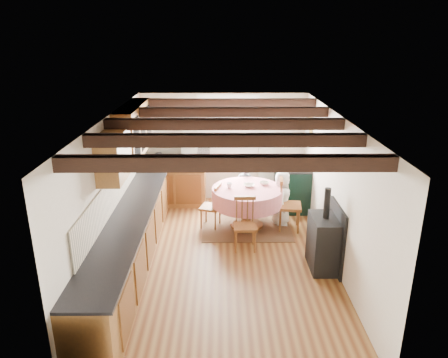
{
  "coord_description": "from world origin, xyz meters",
  "views": [
    {
      "loc": [
        -0.04,
        -6.23,
        3.62
      ],
      "look_at": [
        0.0,
        0.8,
        1.15
      ],
      "focal_mm": 33.61,
      "sensor_mm": 36.0,
      "label": 1
    }
  ],
  "objects_px": {
    "child_right": "(282,198)",
    "cup": "(229,185)",
    "chair_near": "(245,225)",
    "aga_range": "(291,186)",
    "chair_right": "(290,204)",
    "child_far": "(245,188)",
    "cast_iron_stove": "(325,229)",
    "dining_table": "(247,208)",
    "chair_left": "(210,205)"
  },
  "relations": [
    {
      "from": "child_far",
      "to": "cup",
      "type": "bearing_deg",
      "value": 79.17
    },
    {
      "from": "dining_table",
      "to": "child_right",
      "type": "relative_size",
      "value": 1.24
    },
    {
      "from": "dining_table",
      "to": "chair_near",
      "type": "relative_size",
      "value": 1.44
    },
    {
      "from": "chair_near",
      "to": "aga_range",
      "type": "height_order",
      "value": "aga_range"
    },
    {
      "from": "chair_near",
      "to": "chair_right",
      "type": "bearing_deg",
      "value": 40.54
    },
    {
      "from": "child_far",
      "to": "child_right",
      "type": "xyz_separation_m",
      "value": [
        0.69,
        -0.64,
        0.02
      ]
    },
    {
      "from": "cup",
      "to": "cast_iron_stove",
      "type": "bearing_deg",
      "value": -46.17
    },
    {
      "from": "aga_range",
      "to": "child_far",
      "type": "distance_m",
      "value": 1.05
    },
    {
      "from": "chair_near",
      "to": "child_right",
      "type": "relative_size",
      "value": 0.86
    },
    {
      "from": "child_right",
      "to": "cup",
      "type": "relative_size",
      "value": 10.89
    },
    {
      "from": "chair_left",
      "to": "chair_right",
      "type": "height_order",
      "value": "chair_right"
    },
    {
      "from": "child_far",
      "to": "cup",
      "type": "height_order",
      "value": "child_far"
    },
    {
      "from": "chair_right",
      "to": "child_right",
      "type": "distance_m",
      "value": 0.27
    },
    {
      "from": "cast_iron_stove",
      "to": "child_right",
      "type": "relative_size",
      "value": 1.26
    },
    {
      "from": "chair_near",
      "to": "cast_iron_stove",
      "type": "relative_size",
      "value": 0.68
    },
    {
      "from": "aga_range",
      "to": "cup",
      "type": "distance_m",
      "value": 1.73
    },
    {
      "from": "chair_left",
      "to": "child_right",
      "type": "height_order",
      "value": "child_right"
    },
    {
      "from": "chair_left",
      "to": "aga_range",
      "type": "relative_size",
      "value": 0.84
    },
    {
      "from": "chair_right",
      "to": "chair_left",
      "type": "bearing_deg",
      "value": 91.9
    },
    {
      "from": "dining_table",
      "to": "child_far",
      "type": "height_order",
      "value": "child_far"
    },
    {
      "from": "aga_range",
      "to": "cup",
      "type": "relative_size",
      "value": 10.49
    },
    {
      "from": "dining_table",
      "to": "child_right",
      "type": "xyz_separation_m",
      "value": [
        0.69,
        0.14,
        0.14
      ]
    },
    {
      "from": "chair_near",
      "to": "cup",
      "type": "xyz_separation_m",
      "value": [
        -0.26,
        0.9,
        0.39
      ]
    },
    {
      "from": "chair_right",
      "to": "child_far",
      "type": "xyz_separation_m",
      "value": [
        -0.81,
        0.87,
        -0.0
      ]
    },
    {
      "from": "chair_near",
      "to": "chair_right",
      "type": "height_order",
      "value": "chair_right"
    },
    {
      "from": "cast_iron_stove",
      "to": "chair_near",
      "type": "bearing_deg",
      "value": 152.46
    },
    {
      "from": "dining_table",
      "to": "aga_range",
      "type": "distance_m",
      "value": 1.45
    },
    {
      "from": "cast_iron_stove",
      "to": "cup",
      "type": "xyz_separation_m",
      "value": [
        -1.47,
        1.54,
        0.17
      ]
    },
    {
      "from": "aga_range",
      "to": "cast_iron_stove",
      "type": "distance_m",
      "value": 2.54
    },
    {
      "from": "chair_left",
      "to": "chair_right",
      "type": "bearing_deg",
      "value": 101.53
    },
    {
      "from": "chair_right",
      "to": "cup",
      "type": "relative_size",
      "value": 10.48
    },
    {
      "from": "cast_iron_stove",
      "to": "child_far",
      "type": "relative_size",
      "value": 1.31
    },
    {
      "from": "chair_near",
      "to": "chair_left",
      "type": "distance_m",
      "value": 1.11
    },
    {
      "from": "chair_left",
      "to": "cast_iron_stove",
      "type": "xyz_separation_m",
      "value": [
        1.84,
        -1.55,
        0.25
      ]
    },
    {
      "from": "chair_near",
      "to": "aga_range",
      "type": "xyz_separation_m",
      "value": [
        1.11,
        1.9,
        0.02
      ]
    },
    {
      "from": "chair_near",
      "to": "child_far",
      "type": "distance_m",
      "value": 1.66
    },
    {
      "from": "chair_left",
      "to": "cup",
      "type": "height_order",
      "value": "cup"
    },
    {
      "from": "dining_table",
      "to": "child_far",
      "type": "xyz_separation_m",
      "value": [
        0.0,
        0.78,
        0.12
      ]
    },
    {
      "from": "dining_table",
      "to": "chair_near",
      "type": "xyz_separation_m",
      "value": [
        -0.08,
        -0.87,
        0.06
      ]
    },
    {
      "from": "dining_table",
      "to": "child_right",
      "type": "height_order",
      "value": "child_right"
    },
    {
      "from": "dining_table",
      "to": "chair_left",
      "type": "distance_m",
      "value": 0.71
    },
    {
      "from": "chair_near",
      "to": "cup",
      "type": "height_order",
      "value": "chair_near"
    },
    {
      "from": "chair_near",
      "to": "child_far",
      "type": "height_order",
      "value": "child_far"
    },
    {
      "from": "chair_near",
      "to": "chair_right",
      "type": "distance_m",
      "value": 1.19
    },
    {
      "from": "child_right",
      "to": "dining_table",
      "type": "bearing_deg",
      "value": 109.98
    },
    {
      "from": "chair_near",
      "to": "chair_right",
      "type": "xyz_separation_m",
      "value": [
        0.89,
        0.78,
        0.06
      ]
    },
    {
      "from": "aga_range",
      "to": "chair_near",
      "type": "bearing_deg",
      "value": -120.19
    },
    {
      "from": "dining_table",
      "to": "chair_right",
      "type": "xyz_separation_m",
      "value": [
        0.81,
        -0.09,
        0.12
      ]
    },
    {
      "from": "chair_left",
      "to": "child_far",
      "type": "distance_m",
      "value": 1.03
    },
    {
      "from": "child_right",
      "to": "cup",
      "type": "distance_m",
      "value": 1.08
    }
  ]
}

